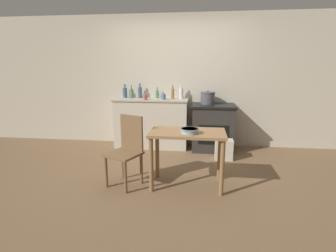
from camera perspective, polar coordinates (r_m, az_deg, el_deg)
ground_plane at (r=4.02m, az=-0.84°, el=-10.11°), size 14.00×14.00×0.00m
wall_back at (r=5.28m, az=1.56°, el=9.69°), size 8.00×0.07×2.55m
counter_cabinet at (r=5.17m, az=-3.61°, el=0.67°), size 1.43×0.53×0.95m
stove at (r=5.04m, az=9.71°, el=-0.26°), size 0.80×0.64×0.87m
work_table at (r=3.42m, az=4.24°, el=-3.44°), size 0.97×0.56×0.75m
chair at (r=3.55m, az=-8.92°, el=-4.92°), size 0.53×0.53×0.93m
flour_sack at (r=4.62m, az=12.06°, el=-5.01°), size 0.30×0.21×0.35m
stock_pot at (r=5.02m, az=8.64°, el=6.07°), size 0.28×0.28×0.25m
mixing_bowl_large at (r=3.28m, az=4.72°, el=-0.99°), size 0.23×0.23×0.06m
bottle_far_left at (r=5.28m, az=-6.13°, el=7.32°), size 0.08×0.08×0.29m
bottle_left at (r=5.22m, az=-2.37°, el=6.99°), size 0.06×0.06×0.21m
bottle_mid_left at (r=5.25m, az=-7.96°, el=7.10°), size 0.06×0.06×0.25m
bottle_center_left at (r=5.07m, az=1.02°, el=7.09°), size 0.06×0.06×0.27m
bottle_center at (r=5.13m, az=2.88°, el=7.18°), size 0.08×0.08×0.28m
bottle_center_right at (r=5.36m, az=-9.35°, el=7.22°), size 0.08×0.08×0.27m
cup_mid_right at (r=4.95m, az=-5.00°, el=6.22°), size 0.08×0.08×0.09m
cup_right at (r=4.98m, az=-0.99°, el=6.37°), size 0.09×0.09×0.10m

